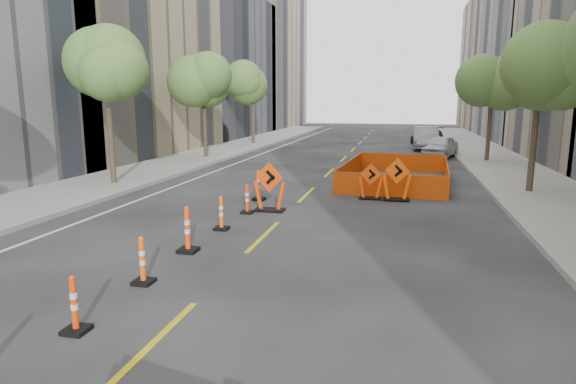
% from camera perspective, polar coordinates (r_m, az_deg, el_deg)
% --- Properties ---
extents(ground_plane, '(140.00, 140.00, 0.00)m').
position_cam_1_polar(ground_plane, '(9.44, -9.81, -11.73)').
color(ground_plane, black).
extents(sidewalk_left, '(4.00, 90.00, 0.15)m').
position_cam_1_polar(sidewalk_left, '(23.85, -18.52, 1.74)').
color(sidewalk_left, gray).
rests_on(sidewalk_left, ground).
extents(sidewalk_right, '(4.00, 90.00, 0.15)m').
position_cam_1_polar(sidewalk_right, '(21.03, 28.23, -0.13)').
color(sidewalk_right, gray).
rests_on(sidewalk_right, ground).
extents(bld_left_d, '(12.00, 16.00, 14.00)m').
position_cam_1_polar(bld_left_d, '(51.57, -10.49, 14.40)').
color(bld_left_d, '#4C4C51').
rests_on(bld_left_d, ground).
extents(bld_left_e, '(12.00, 20.00, 20.00)m').
position_cam_1_polar(bld_left_e, '(67.13, -4.73, 16.22)').
color(bld_left_e, gray).
rests_on(bld_left_e, ground).
extents(bld_right_d, '(12.00, 18.00, 20.00)m').
position_cam_1_polar(bld_right_d, '(50.46, 30.08, 16.69)').
color(bld_right_d, gray).
rests_on(bld_right_d, ground).
extents(bld_right_e, '(12.00, 14.00, 16.00)m').
position_cam_1_polar(bld_right_e, '(68.09, 25.45, 13.48)').
color(bld_right_e, tan).
rests_on(bld_right_e, ground).
extents(tree_l_b, '(2.80, 2.80, 5.95)m').
position_cam_1_polar(tree_l_b, '(21.60, -20.69, 12.59)').
color(tree_l_b, '#382B1E').
rests_on(tree_l_b, ground).
extents(tree_l_c, '(2.80, 2.80, 5.95)m').
position_cam_1_polar(tree_l_c, '(30.44, -9.97, 12.38)').
color(tree_l_c, '#382B1E').
rests_on(tree_l_c, ground).
extents(tree_l_d, '(2.80, 2.80, 5.95)m').
position_cam_1_polar(tree_l_d, '(39.83, -4.19, 12.10)').
color(tree_l_d, '#382B1E').
rests_on(tree_l_d, ground).
extents(tree_r_b, '(2.80, 2.80, 5.95)m').
position_cam_1_polar(tree_r_b, '(20.61, 27.70, 12.18)').
color(tree_r_b, '#382B1E').
rests_on(tree_r_b, ground).
extents(tree_r_c, '(2.80, 2.80, 5.95)m').
position_cam_1_polar(tree_r_c, '(30.41, 23.07, 11.70)').
color(tree_r_c, '#382B1E').
rests_on(tree_r_c, ground).
extents(channelizer_1, '(0.37, 0.37, 0.94)m').
position_cam_1_polar(channelizer_1, '(8.38, -24.01, -12.04)').
color(channelizer_1, red).
rests_on(channelizer_1, ground).
extents(channelizer_2, '(0.38, 0.38, 0.98)m').
position_cam_1_polar(channelizer_2, '(10.01, -16.89, -7.74)').
color(channelizer_2, '#FF520A').
rests_on(channelizer_2, ground).
extents(channelizer_3, '(0.45, 0.45, 1.13)m').
position_cam_1_polar(channelizer_3, '(11.77, -11.84, -4.34)').
color(channelizer_3, '#F8430A').
rests_on(channelizer_3, ground).
extents(channelizer_4, '(0.39, 0.39, 0.98)m').
position_cam_1_polar(channelizer_4, '(13.64, -7.92, -2.46)').
color(channelizer_4, '#FF590A').
rests_on(channelizer_4, ground).
extents(channelizer_5, '(0.38, 0.38, 0.96)m').
position_cam_1_polar(channelizer_5, '(15.54, -4.88, -0.80)').
color(channelizer_5, '#EC3D09').
rests_on(channelizer_5, ground).
extents(channelizer_6, '(0.44, 0.44, 1.12)m').
position_cam_1_polar(channelizer_6, '(17.57, -3.51, 0.82)').
color(channelizer_6, '#E55709').
rests_on(channelizer_6, ground).
extents(chevron_sign_left, '(1.17, 0.81, 1.63)m').
position_cam_1_polar(chevron_sign_left, '(15.75, -2.20, 0.62)').
color(chevron_sign_left, '#E13C09').
rests_on(chevron_sign_left, ground).
extents(chevron_sign_center, '(1.01, 0.77, 1.34)m').
position_cam_1_polar(chevron_sign_center, '(17.94, 9.77, 1.25)').
color(chevron_sign_center, '#FF460A').
rests_on(chevron_sign_center, ground).
extents(chevron_sign_right, '(1.21, 0.99, 1.57)m').
position_cam_1_polar(chevron_sign_right, '(17.85, 12.78, 1.47)').
color(chevron_sign_right, '#FF570A').
rests_on(chevron_sign_right, ground).
extents(safety_fence, '(4.67, 7.46, 0.90)m').
position_cam_1_polar(safety_fence, '(21.97, 12.77, 2.30)').
color(safety_fence, orange).
rests_on(safety_fence, ground).
extents(parked_car_near, '(2.81, 4.36, 1.38)m').
position_cam_1_polar(parked_car_near, '(32.54, 17.63, 5.17)').
color(parked_car_near, silver).
rests_on(parked_car_near, ground).
extents(parked_car_mid, '(1.83, 5.09, 1.67)m').
position_cam_1_polar(parked_car_mid, '(37.62, 16.02, 6.16)').
color(parked_car_mid, gray).
rests_on(parked_car_mid, ground).
extents(parked_car_far, '(3.20, 4.90, 1.32)m').
position_cam_1_polar(parked_car_far, '(43.04, 16.20, 6.45)').
color(parked_car_far, black).
rests_on(parked_car_far, ground).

